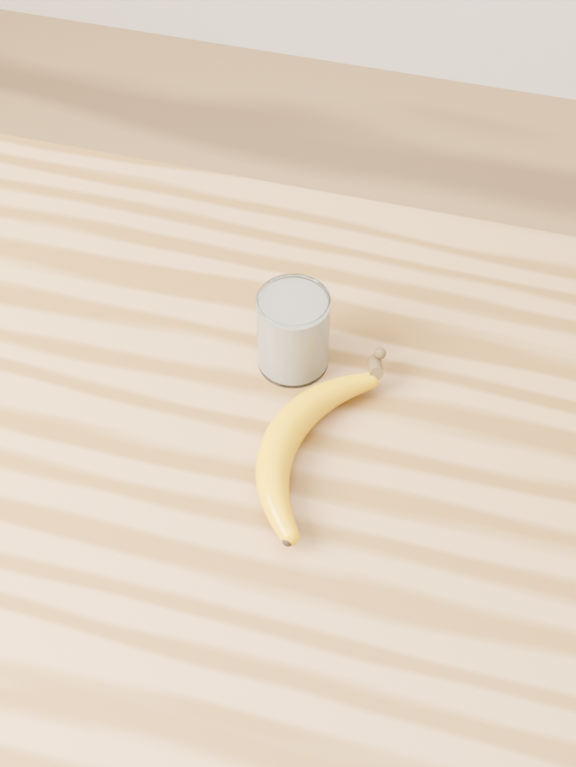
# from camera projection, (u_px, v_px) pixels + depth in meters

# --- Properties ---
(room) EXTENTS (4.04, 4.04, 2.70)m
(room) POSITION_uv_depth(u_px,v_px,m) (344.00, 54.00, 0.64)
(room) COLOR olive
(room) RESTS_ON ground
(table) EXTENTS (1.20, 0.80, 0.90)m
(table) POSITION_uv_depth(u_px,v_px,m) (321.00, 556.00, 1.08)
(table) COLOR olive
(table) RESTS_ON ground
(smoothie_glass) EXTENTS (0.07, 0.07, 0.09)m
(smoothie_glass) POSITION_uv_depth(u_px,v_px,m) (293.00, 332.00, 1.04)
(smoothie_glass) COLOR white
(smoothie_glass) RESTS_ON table
(banana) EXTENTS (0.15, 0.30, 0.04)m
(banana) POSITION_uv_depth(u_px,v_px,m) (283.00, 436.00, 0.99)
(banana) COLOR #CA8A00
(banana) RESTS_ON table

